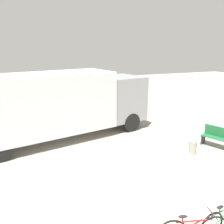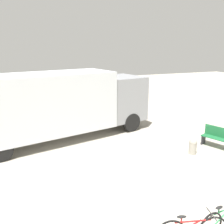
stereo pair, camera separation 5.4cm
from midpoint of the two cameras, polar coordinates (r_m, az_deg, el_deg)
name	(u,v)px [view 2 (the right image)]	position (r m, az deg, el deg)	size (l,w,h in m)	color
ground_plane	(194,223)	(7.32, 18.37, -22.96)	(60.00, 60.00, 0.00)	#A8A091
delivery_truck	(57,103)	(11.99, -12.33, 1.95)	(9.46, 4.10, 3.21)	silver
park_bench	(220,138)	(12.02, 23.63, -5.38)	(0.92, 1.60, 0.93)	#1E6638
bollard_near_bench	(193,146)	(11.06, 18.14, -7.33)	(0.33, 0.33, 0.67)	#9E998C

